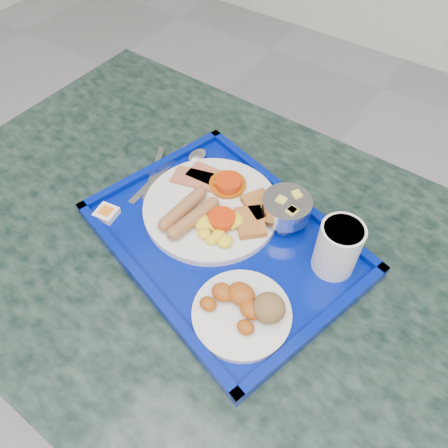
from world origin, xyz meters
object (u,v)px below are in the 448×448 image
at_px(fruit_bowl, 287,208).
at_px(table, 212,294).
at_px(bread_plate, 246,309).
at_px(juice_cup, 338,247).
at_px(main_plate, 214,208).
at_px(tray, 224,240).

bearing_deg(fruit_bowl, table, -130.54).
xyz_separation_m(bread_plate, fruit_bowl, (-0.04, 0.19, 0.02)).
relative_size(table, fruit_bowl, 13.57).
relative_size(bread_plate, juice_cup, 1.57).
relative_size(table, main_plate, 4.72).
distance_m(main_plate, bread_plate, 0.21).
height_order(bread_plate, fruit_bowl, fruit_bowl).
distance_m(table, fruit_bowl, 0.27).
bearing_deg(table, juice_cup, 19.28).
height_order(table, bread_plate, bread_plate).
height_order(main_plate, fruit_bowl, fruit_bowl).
bearing_deg(juice_cup, fruit_bowl, 162.44).
relative_size(main_plate, fruit_bowl, 2.88).
distance_m(tray, main_plate, 0.06).
relative_size(tray, bread_plate, 3.44).
bearing_deg(tray, bread_plate, -42.64).
relative_size(table, tray, 2.23).
relative_size(tray, juice_cup, 5.41).
bearing_deg(table, bread_plate, -33.54).
bearing_deg(main_plate, table, -63.11).
height_order(tray, bread_plate, bread_plate).
distance_m(table, bread_plate, 0.26).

